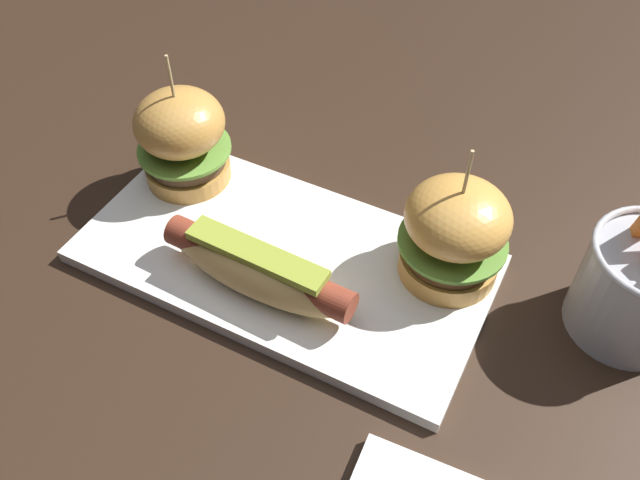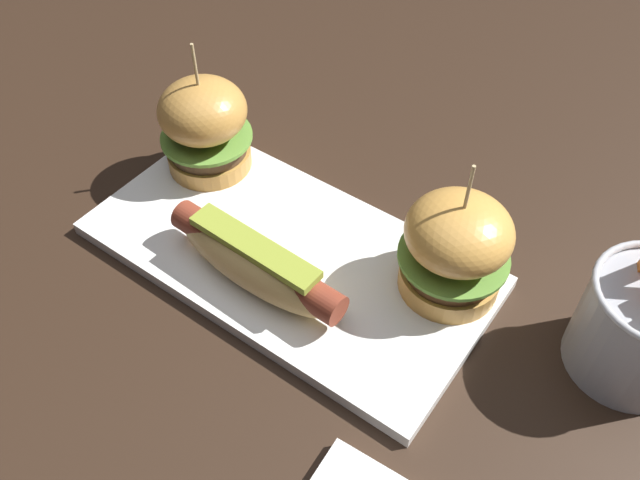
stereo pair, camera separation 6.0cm
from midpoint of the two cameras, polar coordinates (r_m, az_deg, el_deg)
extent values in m
plane|color=black|center=(0.65, -5.70, -2.15)|extent=(3.00, 3.00, 0.00)
cube|color=white|center=(0.65, -5.75, -1.75)|extent=(0.39, 0.20, 0.01)
ellipsoid|color=#DFB467|center=(0.60, -8.20, -2.82)|extent=(0.18, 0.06, 0.05)
cylinder|color=brown|center=(0.60, -8.26, -2.46)|extent=(0.19, 0.04, 0.03)
cube|color=olive|center=(0.58, -8.44, -1.37)|extent=(0.14, 0.03, 0.01)
cylinder|color=#C0883F|center=(0.73, -13.61, 5.86)|extent=(0.09, 0.09, 0.02)
cylinder|color=#4A3420|center=(0.72, -13.86, 6.94)|extent=(0.08, 0.08, 0.02)
cylinder|color=#609338|center=(0.71, -14.01, 7.57)|extent=(0.10, 0.10, 0.00)
ellipsoid|color=#C0883F|center=(0.69, -14.52, 9.68)|extent=(0.09, 0.09, 0.06)
cylinder|color=tan|center=(0.67, -15.28, 12.81)|extent=(0.00, 0.00, 0.06)
cylinder|color=gold|center=(0.62, 8.31, -2.06)|extent=(0.09, 0.09, 0.02)
cylinder|color=#523118|center=(0.61, 8.50, -0.89)|extent=(0.09, 0.09, 0.02)
cylinder|color=#609338|center=(0.60, 8.61, -0.24)|extent=(0.10, 0.10, 0.00)
ellipsoid|color=gold|center=(0.58, 8.95, 1.83)|extent=(0.09, 0.09, 0.06)
cylinder|color=tan|center=(0.55, 9.49, 5.04)|extent=(0.00, 0.00, 0.06)
cylinder|color=#A8AAB2|center=(0.62, 23.32, -4.24)|extent=(0.10, 0.10, 0.09)
cube|color=orange|center=(0.60, 23.20, 0.51)|extent=(0.02, 0.03, 0.08)
camera|label=1|loc=(0.03, -92.87, -3.16)|focal=37.11mm
camera|label=2|loc=(0.03, 87.13, 3.16)|focal=37.11mm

